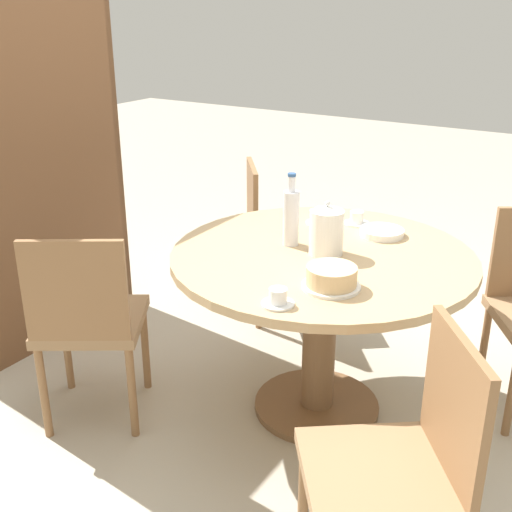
# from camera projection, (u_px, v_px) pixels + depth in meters

# --- Properties ---
(ground_plane) EXTENTS (14.00, 14.00, 0.00)m
(ground_plane) POSITION_uv_depth(u_px,v_px,m) (316.00, 408.00, 2.87)
(ground_plane) COLOR #B2A893
(dining_table) EXTENTS (1.23, 1.23, 0.75)m
(dining_table) POSITION_uv_depth(u_px,v_px,m) (321.00, 290.00, 2.65)
(dining_table) COLOR brown
(dining_table) RESTS_ON ground_plane
(chair_b) EXTENTS (0.59, 0.59, 0.88)m
(chair_b) POSITION_uv_depth(u_px,v_px,m) (277.00, 234.00, 3.57)
(chair_b) COLOR olive
(chair_b) RESTS_ON ground_plane
(chair_c) EXTENTS (0.58, 0.58, 0.88)m
(chair_c) POSITION_uv_depth(u_px,v_px,m) (88.00, 320.00, 2.62)
(chair_c) COLOR olive
(chair_c) RESTS_ON ground_plane
(chair_d) EXTENTS (0.59, 0.59, 0.88)m
(chair_d) POSITION_uv_depth(u_px,v_px,m) (400.00, 464.00, 1.81)
(chair_d) COLOR olive
(chair_d) RESTS_ON ground_plane
(bookshelf) EXTENTS (1.06, 0.28, 1.86)m
(bookshelf) POSITION_uv_depth(u_px,v_px,m) (29.00, 170.00, 3.20)
(bookshelf) COLOR brown
(bookshelf) RESTS_ON ground_plane
(coffee_pot) EXTENTS (0.14, 0.14, 0.22)m
(coffee_pot) POSITION_uv_depth(u_px,v_px,m) (326.00, 231.00, 2.54)
(coffee_pot) COLOR white
(coffee_pot) RESTS_ON dining_table
(water_bottle) EXTENTS (0.07, 0.07, 0.30)m
(water_bottle) POSITION_uv_depth(u_px,v_px,m) (291.00, 216.00, 2.63)
(water_bottle) COLOR silver
(water_bottle) RESTS_ON dining_table
(cake_main) EXTENTS (0.21, 0.21, 0.08)m
(cake_main) POSITION_uv_depth(u_px,v_px,m) (331.00, 278.00, 2.26)
(cake_main) COLOR white
(cake_main) RESTS_ON dining_table
(cup_a) EXTENTS (0.11, 0.11, 0.06)m
(cup_a) POSITION_uv_depth(u_px,v_px,m) (318.00, 219.00, 2.92)
(cup_a) COLOR silver
(cup_a) RESTS_ON dining_table
(cup_b) EXTENTS (0.11, 0.11, 0.06)m
(cup_b) POSITION_uv_depth(u_px,v_px,m) (278.00, 299.00, 2.14)
(cup_b) COLOR silver
(cup_b) RESTS_ON dining_table
(cup_c) EXTENTS (0.11, 0.11, 0.06)m
(cup_c) POSITION_uv_depth(u_px,v_px,m) (357.00, 219.00, 2.92)
(cup_c) COLOR silver
(cup_c) RESTS_ON dining_table
(plate_stack) EXTENTS (0.19, 0.19, 0.03)m
(plate_stack) POSITION_uv_depth(u_px,v_px,m) (382.00, 232.00, 2.78)
(plate_stack) COLOR white
(plate_stack) RESTS_ON dining_table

